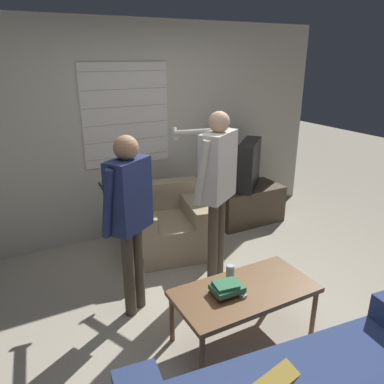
{
  "coord_description": "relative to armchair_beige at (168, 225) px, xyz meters",
  "views": [
    {
      "loc": [
        -1.54,
        -2.24,
        2.15
      ],
      "look_at": [
        -0.05,
        0.53,
        1.0
      ],
      "focal_mm": 35.0,
      "sensor_mm": 36.0,
      "label": 1
    }
  ],
  "objects": [
    {
      "name": "ground_plane",
      "position": [
        -0.07,
        -1.37,
        -0.3
      ],
      "size": [
        16.0,
        16.0,
        0.0
      ],
      "primitive_type": "plane",
      "color": "#B2A893"
    },
    {
      "name": "wall_back",
      "position": [
        -0.08,
        0.66,
        0.98
      ],
      "size": [
        5.2,
        0.08,
        2.55
      ],
      "color": "#BCB7A8",
      "rests_on": "ground_plane"
    },
    {
      "name": "armchair_beige",
      "position": [
        0.0,
        0.0,
        0.0
      ],
      "size": [
        1.04,
        1.01,
        0.74
      ],
      "rotation": [
        0.0,
        0.0,
        2.95
      ],
      "color": "tan",
      "rests_on": "ground_plane"
    },
    {
      "name": "coffee_table",
      "position": [
        -0.1,
        -1.65,
        0.11
      ],
      "size": [
        1.11,
        0.56,
        0.46
      ],
      "color": "brown",
      "rests_on": "ground_plane"
    },
    {
      "name": "tv_stand",
      "position": [
        1.28,
        0.2,
        -0.06
      ],
      "size": [
        0.93,
        0.52,
        0.49
      ],
      "color": "#4C3D2D",
      "rests_on": "ground_plane"
    },
    {
      "name": "tv",
      "position": [
        1.28,
        0.2,
        0.5
      ],
      "size": [
        0.64,
        0.62,
        0.62
      ],
      "rotation": [
        0.0,
        0.0,
        3.91
      ],
      "color": "black",
      "rests_on": "tv_stand"
    },
    {
      "name": "person_left_standing",
      "position": [
        -0.74,
        -0.89,
        0.69
      ],
      "size": [
        0.48,
        0.73,
        1.59
      ],
      "rotation": [
        0.0,
        0.0,
        0.58
      ],
      "color": "#4C4233",
      "rests_on": "ground_plane"
    },
    {
      "name": "person_right_standing",
      "position": [
        0.17,
        -0.77,
        0.77
      ],
      "size": [
        0.54,
        0.87,
        1.69
      ],
      "rotation": [
        0.0,
        0.0,
        0.58
      ],
      "color": "#4C4233",
      "rests_on": "ground_plane"
    },
    {
      "name": "book_stack",
      "position": [
        -0.26,
        -1.63,
        0.2
      ],
      "size": [
        0.24,
        0.19,
        0.1
      ],
      "color": "maroon",
      "rests_on": "coffee_table"
    },
    {
      "name": "soda_can",
      "position": [
        -0.13,
        -1.48,
        0.22
      ],
      "size": [
        0.07,
        0.07,
        0.13
      ],
      "color": "silver",
      "rests_on": "coffee_table"
    },
    {
      "name": "spare_remote",
      "position": [
        -0.18,
        -1.68,
        0.17
      ],
      "size": [
        0.06,
        0.13,
        0.02
      ],
      "rotation": [
        0.0,
        0.0,
        0.13
      ],
      "color": "white",
      "rests_on": "coffee_table"
    }
  ]
}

